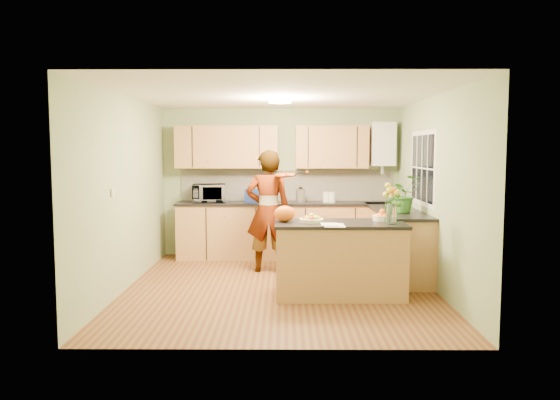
{
  "coord_description": "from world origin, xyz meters",
  "views": [
    {
      "loc": [
        0.05,
        -7.05,
        1.81
      ],
      "look_at": [
        -0.0,
        0.5,
        1.11
      ],
      "focal_mm": 35.0,
      "sensor_mm": 36.0,
      "label": 1
    }
  ],
  "objects": [
    {
      "name": "violin",
      "position": [
        0.02,
        0.74,
        1.44
      ],
      "size": [
        0.62,
        0.54,
        0.16
      ],
      "primitive_type": null,
      "rotation": [
        0.17,
        0.0,
        -0.61
      ],
      "color": "#501605",
      "rests_on": "violinist"
    },
    {
      "name": "ceiling_lamp",
      "position": [
        0.0,
        0.3,
        2.46
      ],
      "size": [
        0.3,
        0.3,
        0.07
      ],
      "color": "#FFEABF",
      "rests_on": "ceiling"
    },
    {
      "name": "microwave",
      "position": [
        -1.19,
        1.97,
        1.09
      ],
      "size": [
        0.57,
        0.42,
        0.3
      ],
      "primitive_type": "imported",
      "rotation": [
        0.0,
        0.0,
        0.11
      ],
      "color": "white",
      "rests_on": "back_counter"
    },
    {
      "name": "peninsula_island",
      "position": [
        0.74,
        -0.38,
        0.46
      ],
      "size": [
        1.6,
        0.82,
        0.92
      ],
      "color": "#AB7944",
      "rests_on": "floor"
    },
    {
      "name": "orange_bowl",
      "position": [
        1.29,
        -0.23,
        0.97
      ],
      "size": [
        0.24,
        0.24,
        0.14
      ],
      "color": "#F4EBC3",
      "rests_on": "peninsula_island"
    },
    {
      "name": "boiler",
      "position": [
        1.7,
        2.09,
        1.9
      ],
      "size": [
        0.4,
        0.3,
        0.86
      ],
      "color": "white",
      "rests_on": "wall_back"
    },
    {
      "name": "kettle",
      "position": [
        0.33,
        1.95,
        1.06
      ],
      "size": [
        0.16,
        0.16,
        0.3
      ],
      "rotation": [
        0.0,
        0.0,
        0.03
      ],
      "color": "silver",
      "rests_on": "back_counter"
    },
    {
      "name": "orange_bag",
      "position": [
        0.06,
        -0.33,
        1.02
      ],
      "size": [
        0.3,
        0.27,
        0.2
      ],
      "primitive_type": "ellipsoid",
      "rotation": [
        0.0,
        0.0,
        0.2
      ],
      "color": "orange",
      "rests_on": "peninsula_island"
    },
    {
      "name": "jar_cream",
      "position": [
        0.75,
        1.98,
        1.03
      ],
      "size": [
        0.12,
        0.12,
        0.17
      ],
      "primitive_type": "cylinder",
      "rotation": [
        0.0,
        0.0,
        0.07
      ],
      "color": "#F4EBC3",
      "rests_on": "back_counter"
    },
    {
      "name": "wall_back",
      "position": [
        0.0,
        2.25,
        1.25
      ],
      "size": [
        4.0,
        0.02,
        2.5
      ],
      "primitive_type": "cube",
      "color": "gray",
      "rests_on": "floor"
    },
    {
      "name": "light_switch",
      "position": [
        -1.99,
        -0.6,
        1.3
      ],
      "size": [
        0.02,
        0.09,
        0.09
      ],
      "primitive_type": "cube",
      "color": "white",
      "rests_on": "wall_left"
    },
    {
      "name": "potted_plant",
      "position": [
        1.7,
        0.44,
        1.2
      ],
      "size": [
        0.58,
        0.54,
        0.52
      ],
      "primitive_type": "imported",
      "rotation": [
        0.0,
        0.0,
        0.35
      ],
      "color": "#357426",
      "rests_on": "right_counter"
    },
    {
      "name": "ceiling",
      "position": [
        0.0,
        0.0,
        2.5
      ],
      "size": [
        4.0,
        4.5,
        0.02
      ],
      "primitive_type": "cube",
      "color": "white",
      "rests_on": "wall_back"
    },
    {
      "name": "papers",
      "position": [
        0.64,
        -0.68,
        0.92
      ],
      "size": [
        0.24,
        0.33,
        0.01
      ],
      "primitive_type": "cube",
      "color": "white",
      "rests_on": "peninsula_island"
    },
    {
      "name": "splashback",
      "position": [
        0.1,
        2.23,
        1.2
      ],
      "size": [
        3.6,
        0.02,
        0.52
      ],
      "primitive_type": "cube",
      "color": "white",
      "rests_on": "back_counter"
    },
    {
      "name": "floor",
      "position": [
        0.0,
        0.0,
        0.0
      ],
      "size": [
        4.5,
        4.5,
        0.0
      ],
      "primitive_type": "plane",
      "color": "brown",
      "rests_on": "ground"
    },
    {
      "name": "upper_cabinets",
      "position": [
        -0.18,
        2.08,
        1.85
      ],
      "size": [
        3.2,
        0.34,
        0.7
      ],
      "color": "#AB7944",
      "rests_on": "wall_back"
    },
    {
      "name": "right_counter",
      "position": [
        1.7,
        0.85,
        0.47
      ],
      "size": [
        0.62,
        2.24,
        0.94
      ],
      "color": "#AB7944",
      "rests_on": "floor"
    },
    {
      "name": "back_counter",
      "position": [
        0.1,
        1.95,
        0.47
      ],
      "size": [
        3.64,
        0.62,
        0.94
      ],
      "color": "#AB7944",
      "rests_on": "floor"
    },
    {
      "name": "jar_white",
      "position": [
        0.85,
        1.92,
        1.02
      ],
      "size": [
        0.12,
        0.12,
        0.17
      ],
      "primitive_type": "cylinder",
      "rotation": [
        0.0,
        0.0,
        -0.08
      ],
      "color": "white",
      "rests_on": "back_counter"
    },
    {
      "name": "wall_right",
      "position": [
        2.0,
        0.0,
        1.25
      ],
      "size": [
        0.02,
        4.5,
        2.5
      ],
      "primitive_type": "cube",
      "color": "gray",
      "rests_on": "floor"
    },
    {
      "name": "fruit_dish",
      "position": [
        0.39,
        -0.38,
        0.96
      ],
      "size": [
        0.3,
        0.3,
        0.11
      ],
      "color": "#F4EBC3",
      "rests_on": "peninsula_island"
    },
    {
      "name": "wall_front",
      "position": [
        0.0,
        -2.25,
        1.25
      ],
      "size": [
        4.0,
        0.02,
        2.5
      ],
      "primitive_type": "cube",
      "color": "gray",
      "rests_on": "floor"
    },
    {
      "name": "window_right",
      "position": [
        1.99,
        0.6,
        1.55
      ],
      "size": [
        0.01,
        1.3,
        1.05
      ],
      "color": "white",
      "rests_on": "wall_right"
    },
    {
      "name": "flower_vase",
      "position": [
        1.34,
        -0.56,
        1.27
      ],
      "size": [
        0.29,
        0.29,
        0.53
      ],
      "rotation": [
        0.0,
        0.0,
        0.23
      ],
      "color": "silver",
      "rests_on": "peninsula_island"
    },
    {
      "name": "blue_box",
      "position": [
        -0.44,
        1.93,
        1.05
      ],
      "size": [
        0.31,
        0.25,
        0.22
      ],
      "primitive_type": "cube",
      "rotation": [
        0.0,
        0.0,
        -0.23
      ],
      "color": "navy",
      "rests_on": "back_counter"
    },
    {
      "name": "violinist",
      "position": [
        -0.18,
        0.96,
        0.9
      ],
      "size": [
        0.67,
        0.45,
        1.8
      ],
      "primitive_type": "imported",
      "rotation": [
        0.0,
        0.0,
        3.17
      ],
      "color": "#E2A08A",
      "rests_on": "floor"
    },
    {
      "name": "wall_left",
      "position": [
        -2.0,
        0.0,
        1.25
      ],
      "size": [
        0.02,
        4.5,
        2.5
      ],
      "primitive_type": "cube",
      "color": "gray",
      "rests_on": "floor"
    }
  ]
}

